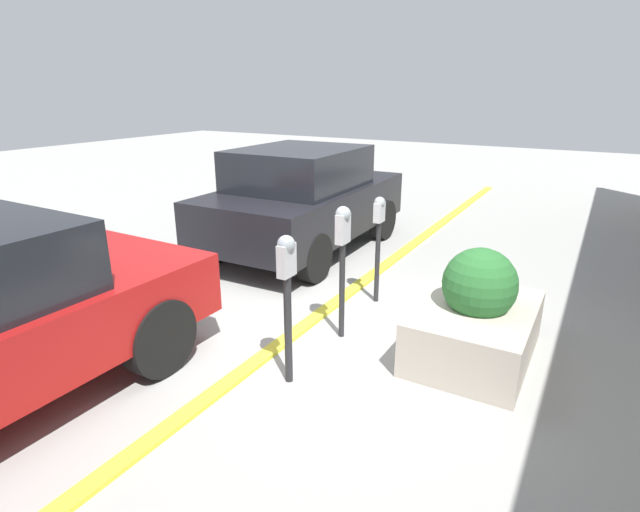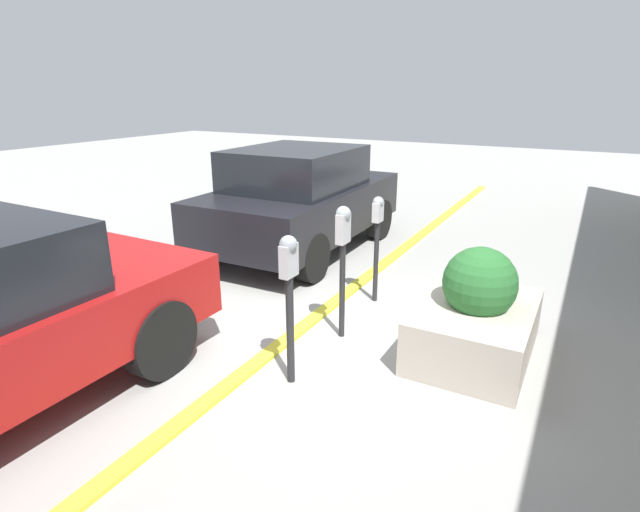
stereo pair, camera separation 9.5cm
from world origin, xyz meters
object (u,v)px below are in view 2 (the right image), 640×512
object	(u,v)px
parking_meter_nearest	(289,283)
parking_meter_second	(343,244)
parked_car_middle	(300,199)
planter_box	(476,317)
parking_meter_middle	(377,229)

from	to	relation	value
parking_meter_nearest	parking_meter_second	xyz separation A→B (m)	(1.02, -0.01, 0.08)
parking_meter_second	parked_car_middle	bearing A→B (deg)	39.25
planter_box	parked_car_middle	bearing A→B (deg)	57.37
parked_car_middle	planter_box	bearing A→B (deg)	-123.76
parking_meter_second	parked_car_middle	world-z (taller)	parked_car_middle
parking_meter_second	planter_box	xyz separation A→B (m)	(0.29, -1.35, -0.63)
parking_meter_second	parking_meter_middle	world-z (taller)	parking_meter_second
planter_box	parked_car_middle	size ratio (longest dim) A/B	0.39
parking_meter_middle	planter_box	xyz separation A→B (m)	(-0.77, -1.41, -0.53)
planter_box	parking_meter_second	bearing A→B (deg)	102.18
parking_meter_middle	parking_meter_nearest	bearing A→B (deg)	-178.78
parking_meter_middle	parked_car_middle	world-z (taller)	parked_car_middle
parking_meter_nearest	parking_meter_second	distance (m)	1.03
parking_meter_second	parked_car_middle	size ratio (longest dim) A/B	0.37
parking_meter_nearest	parked_car_middle	world-z (taller)	parked_car_middle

